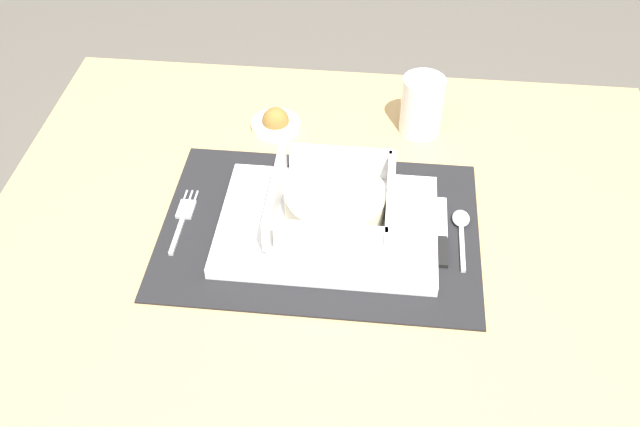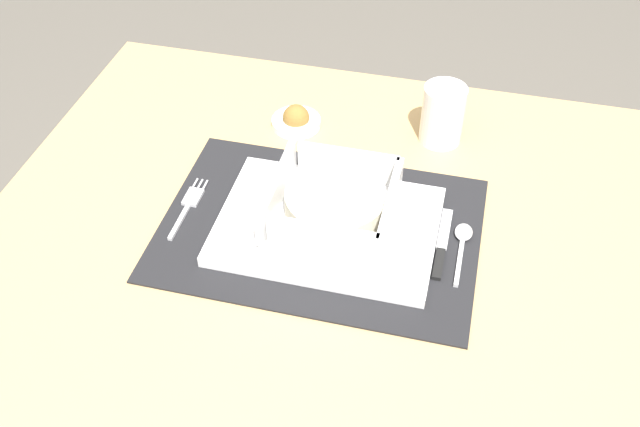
{
  "view_description": "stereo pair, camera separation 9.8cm",
  "coord_description": "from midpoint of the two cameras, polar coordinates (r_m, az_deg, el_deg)",
  "views": [
    {
      "loc": [
        0.05,
        -0.71,
        1.43
      ],
      "look_at": [
        -0.02,
        -0.01,
        0.75
      ],
      "focal_mm": 41.2,
      "sensor_mm": 36.0,
      "label": 1
    },
    {
      "loc": [
        0.15,
        -0.69,
        1.43
      ],
      "look_at": [
        -0.02,
        -0.01,
        0.75
      ],
      "focal_mm": 41.2,
      "sensor_mm": 36.0,
      "label": 2
    }
  ],
  "objects": [
    {
      "name": "placemat",
      "position": [
        1.0,
        2.8,
        -1.32
      ],
      "size": [
        0.43,
        0.31,
        0.0
      ],
      "primitive_type": "cube",
      "color": "black",
      "rests_on": "dining_table"
    },
    {
      "name": "dining_table",
      "position": [
        1.07,
        3.71,
        -5.11
      ],
      "size": [
        0.97,
        0.78,
        0.72
      ],
      "color": "tan",
      "rests_on": "ground"
    },
    {
      "name": "drinking_glass",
      "position": [
        1.15,
        11.92,
        7.22
      ],
      "size": [
        0.07,
        0.07,
        0.09
      ],
      "color": "white",
      "rests_on": "dining_table"
    },
    {
      "name": "butter_knife",
      "position": [
        0.99,
        12.23,
        -2.74
      ],
      "size": [
        0.01,
        0.13,
        0.01
      ],
      "rotation": [
        0.0,
        0.0,
        0.08
      ],
      "color": "black",
      "rests_on": "placemat"
    },
    {
      "name": "serving_plate",
      "position": [
        0.99,
        3.42,
        -1.1
      ],
      "size": [
        0.29,
        0.21,
        0.02
      ],
      "primitive_type": "cube",
      "color": "white",
      "rests_on": "placemat"
    },
    {
      "name": "spoon",
      "position": [
        1.0,
        13.79,
        -2.03
      ],
      "size": [
        0.02,
        0.11,
        0.01
      ],
      "rotation": [
        0.0,
        0.0,
        0.05
      ],
      "color": "silver",
      "rests_on": "placemat"
    },
    {
      "name": "fork",
      "position": [
        1.04,
        -7.48,
        0.64
      ],
      "size": [
        0.02,
        0.13,
        0.0
      ],
      "rotation": [
        0.0,
        0.0,
        -0.06
      ],
      "color": "silver",
      "rests_on": "placemat"
    },
    {
      "name": "porridge_bowl",
      "position": [
        0.97,
        3.87,
        0.6
      ],
      "size": [
        0.16,
        0.16,
        0.06
      ],
      "color": "white",
      "rests_on": "serving_plate"
    },
    {
      "name": "condiment_saucer",
      "position": [
        1.17,
        0.54,
        7.18
      ],
      "size": [
        0.08,
        0.08,
        0.04
      ],
      "color": "white",
      "rests_on": "dining_table"
    }
  ]
}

